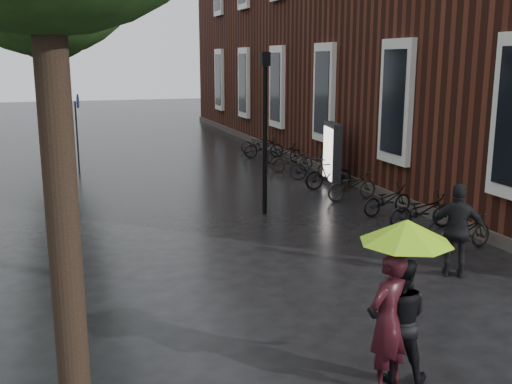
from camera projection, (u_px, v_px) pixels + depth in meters
name	position (u px, v px, depth m)	size (l,w,h in m)	color
brick_building	(392.00, 18.00, 26.62)	(10.20, 33.20, 12.00)	#38160F
person_burgundy	(388.00, 320.00, 7.69)	(0.69, 0.45, 1.88)	black
person_black	(398.00, 319.00, 7.94)	(0.83, 0.65, 1.71)	black
lime_umbrella	(406.00, 231.00, 7.50)	(1.19, 1.19, 1.75)	black
pedestrian_walking	(458.00, 231.00, 11.71)	(1.10, 0.46, 1.88)	black
parked_bicycles	(322.00, 171.00, 20.57)	(2.13, 15.96, 1.02)	black
ad_lightbox	(332.00, 154.00, 20.22)	(0.32, 1.42, 2.13)	black
lamp_post	(265.00, 118.00, 16.10)	(0.23, 0.23, 4.41)	black
cycle_sign	(77.00, 121.00, 22.61)	(0.16, 0.53, 2.94)	#262628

